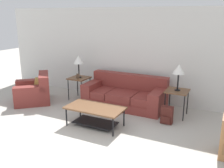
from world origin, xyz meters
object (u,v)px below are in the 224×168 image
(table_lamp_right, at_px, (179,70))
(backpack, at_px, (167,115))
(armchair, at_px, (34,92))
(coffee_table, at_px, (95,112))
(side_table_left, at_px, (79,80))
(side_table_right, at_px, (177,93))
(couch, at_px, (125,95))
(table_lamp_left, at_px, (78,60))

(table_lamp_right, relative_size, backpack, 1.57)
(armchair, xyz_separation_m, coffee_table, (2.35, -0.62, 0.04))
(side_table_left, relative_size, backpack, 1.62)
(side_table_right, bearing_deg, couch, 175.97)
(table_lamp_left, bearing_deg, couch, 4.03)
(side_table_right, distance_m, backpack, 0.67)
(armchair, relative_size, table_lamp_right, 2.15)
(couch, height_order, armchair, couch)
(side_table_right, bearing_deg, coffee_table, -137.04)
(coffee_table, height_order, side_table_left, side_table_left)
(coffee_table, bearing_deg, table_lamp_left, 134.00)
(armchair, bearing_deg, side_table_right, 11.25)
(armchair, height_order, table_lamp_left, table_lamp_left)
(couch, height_order, backpack, couch)
(armchair, relative_size, side_table_left, 2.08)
(table_lamp_right, bearing_deg, side_table_left, -180.00)
(couch, height_order, table_lamp_right, table_lamp_right)
(couch, distance_m, armchair, 2.57)
(table_lamp_left, bearing_deg, coffee_table, -46.00)
(table_lamp_left, bearing_deg, table_lamp_right, 0.00)
(side_table_right, bearing_deg, table_lamp_right, 90.00)
(side_table_left, height_order, backpack, side_table_left)
(backpack, bearing_deg, coffee_table, -148.88)
(side_table_left, distance_m, table_lamp_right, 2.87)
(table_lamp_right, bearing_deg, backpack, -99.15)
(side_table_left, bearing_deg, side_table_right, 0.00)
(coffee_table, distance_m, backpack, 1.63)
(table_lamp_right, bearing_deg, coffee_table, -137.04)
(armchair, distance_m, coffee_table, 2.43)
(couch, height_order, table_lamp_left, table_lamp_left)
(backpack, bearing_deg, couch, 154.26)
(coffee_table, bearing_deg, side_table_left, 134.00)
(side_table_left, relative_size, table_lamp_left, 1.03)
(armchair, bearing_deg, coffee_table, -14.67)
(table_lamp_left, bearing_deg, backpack, -11.14)
(coffee_table, relative_size, table_lamp_right, 2.02)
(side_table_right, bearing_deg, table_lamp_left, 180.00)
(couch, bearing_deg, side_table_left, -175.97)
(table_lamp_right, xyz_separation_m, backpack, (-0.09, -0.54, -0.96))
(side_table_left, bearing_deg, armchair, -143.29)
(couch, relative_size, table_lamp_right, 3.43)
(side_table_right, height_order, table_lamp_right, table_lamp_right)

